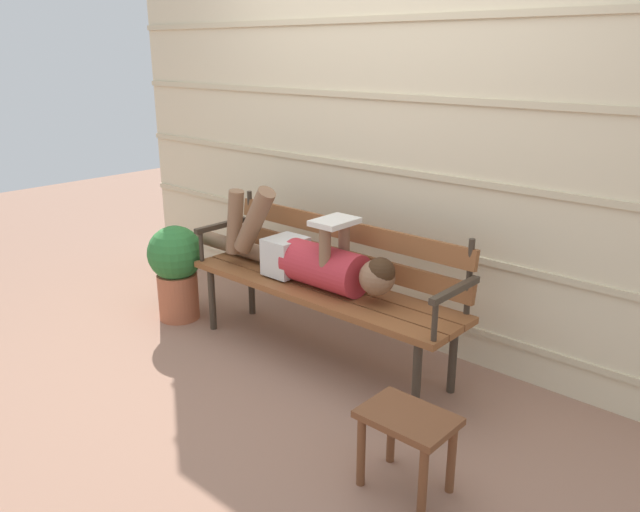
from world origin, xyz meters
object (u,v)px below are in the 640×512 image
(potted_plant, at_px, (176,267))
(reclining_person, at_px, (305,257))
(footstool, at_px, (407,431))
(park_bench, at_px, (328,276))

(potted_plant, bearing_deg, reclining_person, 12.12)
(footstool, distance_m, potted_plant, 2.16)
(reclining_person, xyz_separation_m, footstool, (1.15, -0.63, -0.33))
(park_bench, relative_size, reclining_person, 1.07)
(park_bench, relative_size, potted_plant, 2.76)
(reclining_person, xyz_separation_m, potted_plant, (-0.97, -0.21, -0.24))
(reclining_person, bearing_deg, footstool, -28.66)
(reclining_person, relative_size, potted_plant, 2.59)
(reclining_person, height_order, footstool, reclining_person)
(reclining_person, relative_size, footstool, 4.46)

